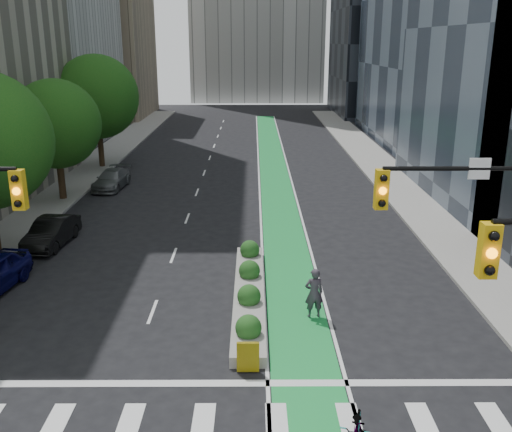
{
  "coord_description": "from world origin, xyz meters",
  "views": [
    {
      "loc": [
        1.38,
        -13.8,
        9.94
      ],
      "look_at": [
        1.48,
        8.72,
        3.0
      ],
      "focal_mm": 40.0,
      "sensor_mm": 36.0,
      "label": 1
    }
  ],
  "objects_px": {
    "parked_car_left_mid": "(51,232)",
    "parked_car_left_far": "(112,179)",
    "cyclist": "(314,293)",
    "median_planter": "(249,291)"
  },
  "relations": [
    {
      "from": "parked_car_left_mid",
      "to": "parked_car_left_far",
      "type": "relative_size",
      "value": 0.96
    },
    {
      "from": "cyclist",
      "to": "parked_car_left_mid",
      "type": "distance_m",
      "value": 14.72
    },
    {
      "from": "parked_car_left_far",
      "to": "cyclist",
      "type": "bearing_deg",
      "value": -53.47
    },
    {
      "from": "median_planter",
      "to": "cyclist",
      "type": "distance_m",
      "value": 2.9
    },
    {
      "from": "cyclist",
      "to": "parked_car_left_far",
      "type": "relative_size",
      "value": 0.44
    },
    {
      "from": "median_planter",
      "to": "parked_car_left_mid",
      "type": "distance_m",
      "value": 11.88
    },
    {
      "from": "median_planter",
      "to": "cyclist",
      "type": "xyz_separation_m",
      "value": [
        2.42,
        -1.49,
        0.6
      ]
    },
    {
      "from": "cyclist",
      "to": "median_planter",
      "type": "bearing_deg",
      "value": -41.06
    },
    {
      "from": "median_planter",
      "to": "parked_car_left_far",
      "type": "distance_m",
      "value": 20.58
    },
    {
      "from": "cyclist",
      "to": "parked_car_left_mid",
      "type": "height_order",
      "value": "cyclist"
    }
  ]
}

